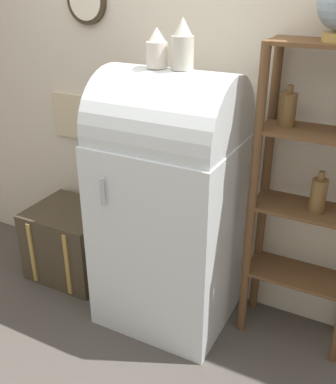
{
  "coord_description": "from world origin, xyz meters",
  "views": [
    {
      "loc": [
        1.08,
        -1.87,
        1.99
      ],
      "look_at": [
        -0.01,
        0.21,
        0.86
      ],
      "focal_mm": 42.0,
      "sensor_mm": 36.0,
      "label": 1
    }
  ],
  "objects_px": {
    "vase_left": "(157,49)",
    "vase_center": "(183,45)",
    "refrigerator": "(169,200)",
    "suitcase_trunk": "(73,242)"
  },
  "relations": [
    {
      "from": "refrigerator",
      "to": "vase_left",
      "type": "height_order",
      "value": "vase_left"
    },
    {
      "from": "refrigerator",
      "to": "suitcase_trunk",
      "type": "bearing_deg",
      "value": 176.29
    },
    {
      "from": "vase_left",
      "to": "vase_center",
      "type": "bearing_deg",
      "value": 6.62
    },
    {
      "from": "refrigerator",
      "to": "suitcase_trunk",
      "type": "distance_m",
      "value": 0.99
    },
    {
      "from": "suitcase_trunk",
      "to": "vase_left",
      "type": "bearing_deg",
      "value": -4.55
    },
    {
      "from": "vase_left",
      "to": "refrigerator",
      "type": "bearing_deg",
      "value": 5.27
    },
    {
      "from": "refrigerator",
      "to": "suitcase_trunk",
      "type": "height_order",
      "value": "refrigerator"
    },
    {
      "from": "refrigerator",
      "to": "suitcase_trunk",
      "type": "xyz_separation_m",
      "value": [
        -0.82,
        0.05,
        -0.55
      ]
    },
    {
      "from": "suitcase_trunk",
      "to": "vase_left",
      "type": "distance_m",
      "value": 1.59
    },
    {
      "from": "refrigerator",
      "to": "vase_left",
      "type": "bearing_deg",
      "value": -174.73
    }
  ]
}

